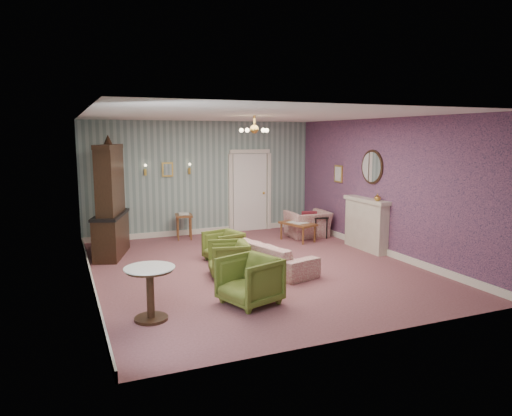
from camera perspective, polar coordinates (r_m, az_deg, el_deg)
name	(u,v)px	position (r m, az deg, el deg)	size (l,w,h in m)	color
floor	(254,267)	(9.30, -0.19, -7.13)	(7.00, 7.00, 0.00)	#874F55
ceiling	(254,116)	(8.96, -0.20, 11.02)	(7.00, 7.00, 0.00)	white
wall_back	(202,178)	(12.31, -6.45, 3.57)	(6.00, 6.00, 0.00)	slate
wall_front	(364,225)	(5.97, 12.76, -2.01)	(6.00, 6.00, 0.00)	slate
wall_left	(87,202)	(8.35, -19.58, 0.71)	(7.00, 7.00, 0.00)	slate
wall_right	(384,187)	(10.53, 15.09, 2.47)	(7.00, 7.00, 0.00)	slate
wall_right_floral	(383,187)	(10.52, 15.03, 2.46)	(7.00, 7.00, 0.00)	#AC5678
door	(250,190)	(12.73, -0.74, 2.12)	(1.12, 0.12, 2.16)	white
olive_chair_a	(250,278)	(7.26, -0.77, -8.42)	(0.78, 0.73, 0.80)	#556222
olive_chair_b	(229,257)	(8.68, -3.30, -5.90)	(0.68, 0.64, 0.70)	#556222
olive_chair_c	(223,245)	(9.72, -3.94, -4.40)	(0.66, 0.61, 0.68)	#556222
sofa_chintz	(272,252)	(9.04, 1.96, -5.23)	(1.85, 0.54, 0.72)	#993D4C
wingback_chair	(308,220)	(12.06, 6.24, -1.40)	(0.99, 0.65, 0.87)	#993D4C
dresser	(110,198)	(10.40, -17.13, 1.19)	(0.52, 1.50, 2.50)	black
fireplace	(366,224)	(10.88, 13.04, -1.89)	(0.30, 1.40, 1.16)	beige
mantel_vase	(377,197)	(10.45, 14.35, 1.26)	(0.15, 0.15, 0.15)	gold
oval_mirror	(372,167)	(10.79, 13.71, 4.80)	(0.04, 0.76, 0.84)	white
framed_print	(339,174)	(11.92, 9.86, 4.06)	(0.04, 0.34, 0.42)	gold
coffee_table	(298,232)	(11.59, 5.02, -2.84)	(0.49, 0.89, 0.45)	brown
side_table_black	(319,227)	(11.96, 7.59, -2.30)	(0.36, 0.36, 0.55)	black
pedestal_table	(150,293)	(6.81, -12.54, -9.96)	(0.70, 0.70, 0.76)	black
nesting_table	(184,226)	(11.88, -8.62, -2.10)	(0.40, 0.51, 0.66)	brown
gilt_mirror_back	(168,170)	(12.03, -10.54, 4.56)	(0.28, 0.06, 0.36)	gold
sconce_left	(145,170)	(11.91, -13.12, 4.44)	(0.16, 0.12, 0.30)	gold
sconce_right	(189,169)	(12.14, -7.98, 4.66)	(0.16, 0.12, 0.30)	gold
chandelier	(254,130)	(8.95, -0.20, 9.29)	(0.56, 0.56, 0.36)	gold
burgundy_cushion	(309,219)	(11.90, 6.38, -1.32)	(0.38, 0.10, 0.38)	maroon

